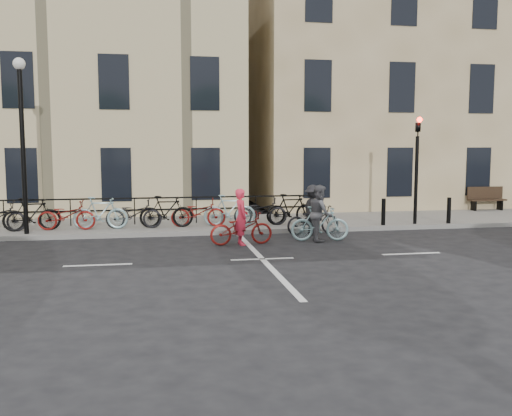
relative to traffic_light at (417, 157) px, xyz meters
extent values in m
plane|color=black|center=(-6.20, -4.34, -2.45)|extent=(120.00, 120.00, 0.00)
cube|color=slate|center=(-10.20, 1.66, -2.38)|extent=(46.00, 4.00, 0.15)
cube|color=tan|center=(2.80, 8.66, 3.70)|extent=(14.00, 10.00, 12.00)
cube|color=tan|center=(-15.20, 8.66, 2.70)|extent=(20.00, 10.00, 10.00)
cylinder|color=black|center=(0.00, 0.01, -0.80)|extent=(0.12, 0.12, 3.00)
imported|color=black|center=(0.00, 0.01, 1.15)|extent=(0.15, 0.18, 0.90)
sphere|color=#FF0C05|center=(0.00, -0.11, 1.25)|extent=(0.18, 0.18, 0.18)
cylinder|color=black|center=(-12.70, 0.06, 0.20)|extent=(0.14, 0.14, 5.00)
sphere|color=silver|center=(-12.70, 0.06, 2.80)|extent=(0.36, 0.36, 0.36)
cylinder|color=black|center=(-1.20, -0.09, -1.85)|extent=(0.14, 0.14, 0.90)
cylinder|color=black|center=(1.20, -0.09, -1.85)|extent=(0.14, 0.14, 0.90)
cube|color=black|center=(4.20, 3.31, -2.10)|extent=(0.06, 0.38, 0.40)
cube|color=black|center=(5.40, 3.31, -2.10)|extent=(0.06, 0.38, 0.40)
cube|color=black|center=(4.80, 3.31, -1.87)|extent=(1.60, 0.40, 0.06)
cube|color=black|center=(4.80, 3.49, -1.58)|extent=(1.60, 0.06, 0.50)
cube|color=black|center=(-8.97, 1.56, -1.83)|extent=(11.45, 0.04, 0.95)
imported|color=black|center=(-12.65, 0.66, -1.78)|extent=(1.75, 0.49, 1.05)
imported|color=maroon|center=(-11.60, 0.66, -1.83)|extent=(1.80, 0.63, 0.95)
imported|color=#8CB3B7|center=(-10.55, 0.66, -1.78)|extent=(1.75, 0.49, 1.05)
imported|color=black|center=(-9.50, 0.66, -1.83)|extent=(1.80, 0.63, 0.95)
imported|color=black|center=(-8.45, 0.66, -1.78)|extent=(1.75, 0.49, 1.05)
imported|color=maroon|center=(-7.40, 0.66, -1.83)|extent=(1.80, 0.63, 0.95)
imported|color=#8CB3B7|center=(-6.35, 0.66, -1.78)|extent=(1.75, 0.49, 1.05)
imported|color=black|center=(-5.30, 0.66, -1.83)|extent=(1.80, 0.63, 0.95)
imported|color=black|center=(-4.25, 0.66, -1.78)|extent=(1.75, 0.49, 1.05)
imported|color=maroon|center=(-6.40, -2.17, -1.98)|extent=(1.86, 0.78, 0.95)
imported|color=#EA2944|center=(-6.40, -2.17, -1.65)|extent=(0.43, 0.62, 1.62)
imported|color=#8CB3B7|center=(-3.99, -1.95, -1.93)|extent=(1.79, 0.71, 1.04)
imported|color=#525156|center=(-3.99, -1.95, -1.61)|extent=(0.74, 0.89, 1.68)
imported|color=black|center=(-3.84, -0.71, -1.98)|extent=(1.87, 0.90, 0.94)
imported|color=black|center=(-3.84, -0.71, -1.66)|extent=(0.75, 1.11, 1.59)
camera|label=1|loc=(-8.87, -18.15, 0.41)|focal=40.00mm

